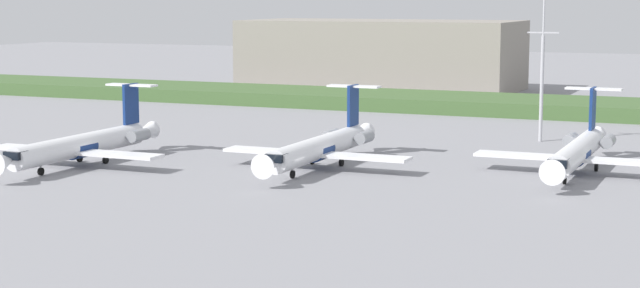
{
  "coord_description": "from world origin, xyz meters",
  "views": [
    {
      "loc": [
        46.83,
        -101.81,
        19.96
      ],
      "look_at": [
        0.0,
        7.82,
        3.0
      ],
      "focal_mm": 57.98,
      "sensor_mm": 36.0,
      "label": 1
    }
  ],
  "objects_px": {
    "regional_jet_nearest": "(83,144)",
    "antenna_mast": "(542,73)",
    "regional_jet_second": "(321,146)",
    "regional_jet_third": "(578,151)"
  },
  "relations": [
    {
      "from": "regional_jet_nearest",
      "to": "antenna_mast",
      "type": "xyz_separation_m",
      "value": [
        46.41,
        42.11,
        7.09
      ]
    },
    {
      "from": "regional_jet_nearest",
      "to": "regional_jet_second",
      "type": "distance_m",
      "value": 28.58
    },
    {
      "from": "regional_jet_second",
      "to": "antenna_mast",
      "type": "distance_m",
      "value": 38.64
    },
    {
      "from": "regional_jet_nearest",
      "to": "regional_jet_third",
      "type": "bearing_deg",
      "value": 17.69
    },
    {
      "from": "regional_jet_nearest",
      "to": "antenna_mast",
      "type": "relative_size",
      "value": 1.34
    },
    {
      "from": "regional_jet_third",
      "to": "regional_jet_second",
      "type": "bearing_deg",
      "value": -163.93
    },
    {
      "from": "regional_jet_nearest",
      "to": "regional_jet_third",
      "type": "xyz_separation_m",
      "value": [
        55.47,
        17.69,
        0.0
      ]
    },
    {
      "from": "regional_jet_third",
      "to": "antenna_mast",
      "type": "xyz_separation_m",
      "value": [
        -9.05,
        24.42,
        7.09
      ]
    },
    {
      "from": "regional_jet_second",
      "to": "antenna_mast",
      "type": "height_order",
      "value": "antenna_mast"
    },
    {
      "from": "regional_jet_nearest",
      "to": "regional_jet_second",
      "type": "height_order",
      "value": "same"
    }
  ]
}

